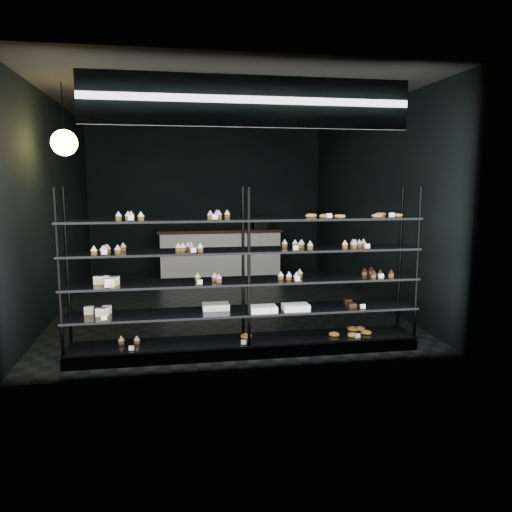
# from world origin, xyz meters

# --- Properties ---
(room) EXTENTS (5.01, 6.01, 3.20)m
(room) POSITION_xyz_m (0.00, 0.00, 1.60)
(room) COLOR black
(room) RESTS_ON ground
(display_shelf) EXTENTS (4.00, 0.50, 1.91)m
(display_shelf) POSITION_xyz_m (-0.00, -2.45, 0.63)
(display_shelf) COLOR black
(display_shelf) RESTS_ON room
(signage) EXTENTS (3.30, 0.05, 0.50)m
(signage) POSITION_xyz_m (0.00, -2.93, 2.75)
(signage) COLOR #0C203F
(signage) RESTS_ON room
(pendant_lamp) EXTENTS (0.32, 0.32, 0.89)m
(pendant_lamp) POSITION_xyz_m (-2.09, -1.27, 2.45)
(pendant_lamp) COLOR black
(pendant_lamp) RESTS_ON room
(service_counter) EXTENTS (2.59, 0.65, 1.23)m
(service_counter) POSITION_xyz_m (0.24, 2.50, 0.50)
(service_counter) COLOR white
(service_counter) RESTS_ON room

